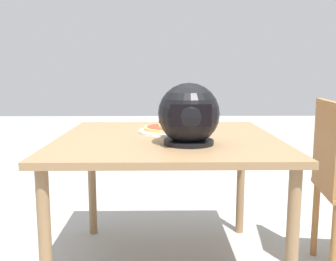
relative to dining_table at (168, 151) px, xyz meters
The scene contains 5 objects.
dining_table is the anchor object (origin of this frame).
pizza_plate 0.15m from the dining_table, 92.77° to the right, with size 0.32×0.32×0.01m, color white.
pizza 0.17m from the dining_table, 91.87° to the right, with size 0.26×0.26×0.06m.
motorcycle_helmet 0.30m from the dining_table, 113.90° to the left, with size 0.27×0.27×0.27m.
drinking_glass 0.49m from the dining_table, 105.39° to the right, with size 0.07×0.07×0.11m, color silver.
Camera 1 is at (0.02, 1.87, 1.05)m, focal length 40.57 mm.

